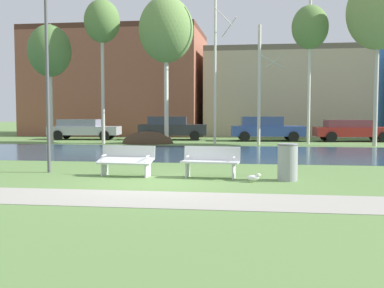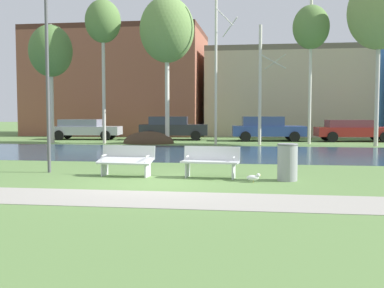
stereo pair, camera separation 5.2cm
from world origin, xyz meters
TOP-DOWN VIEW (x-y plane):
  - ground_plane at (0.00, 10.00)m, footprint 120.00×120.00m
  - paved_path_strip at (0.00, -2.15)m, footprint 60.00×1.90m
  - river_band at (0.00, 9.29)m, footprint 80.00×8.69m
  - soil_mound at (-3.87, 15.19)m, footprint 2.98×2.54m
  - bench_left at (-1.20, 1.28)m, footprint 1.65×0.71m
  - bench_right at (1.22, 1.28)m, footprint 1.65×0.72m
  - trash_bin at (3.31, 1.02)m, footprint 0.56×0.56m
  - seagull at (2.42, 0.55)m, footprint 0.39×0.14m
  - streetlamp at (-3.76, 1.76)m, footprint 0.32×0.32m
  - birch_far_left at (-9.53, 14.59)m, footprint 2.51×2.51m
  - birch_left at (-6.37, 14.64)m, footprint 2.04×2.04m
  - birch_center_left at (-2.74, 15.13)m, footprint 3.12×3.12m
  - birch_center at (0.13, 14.85)m, footprint 1.28×2.14m
  - birch_center_right at (2.61, 14.86)m, footprint 1.50×2.78m
  - birch_right at (5.37, 15.94)m, footprint 2.05×2.05m
  - birch_far_right at (8.73, 14.67)m, footprint 3.27×3.27m
  - parked_van_nearest_silver at (-9.03, 18.42)m, footprint 4.76×2.37m
  - parked_sedan_second_dark at (-3.11, 18.85)m, footprint 4.56×2.32m
  - parked_hatch_third_blue at (2.99, 18.51)m, footprint 4.69×2.41m
  - parked_wagon_fourth_red at (8.30, 18.74)m, footprint 4.88×2.30m
  - building_brick_low at (-8.82, 26.01)m, footprint 13.56×8.37m
  - building_beige_block at (4.59, 26.61)m, footprint 12.23×7.38m

SIDE VIEW (x-z plane):
  - ground_plane at x=0.00m, z-range 0.00..0.00m
  - soil_mound at x=-3.87m, z-range -0.71..0.71m
  - river_band at x=0.00m, z-range 0.00..0.01m
  - paved_path_strip at x=0.00m, z-range 0.00..0.01m
  - seagull at x=2.42m, z-range 0.01..0.25m
  - bench_left at x=-1.20m, z-range 0.04..0.91m
  - bench_right at x=1.22m, z-range 0.04..0.91m
  - trash_bin at x=3.31m, z-range 0.02..1.01m
  - parked_van_nearest_silver at x=-9.03m, z-range 0.05..1.40m
  - parked_wagon_fourth_red at x=8.30m, z-range 0.05..1.40m
  - parked_hatch_third_blue at x=2.99m, z-range 0.03..1.58m
  - parked_sedan_second_dark at x=-3.11m, z-range 0.04..1.58m
  - building_beige_block at x=4.59m, z-range 0.00..6.69m
  - birch_center_right at x=2.61m, z-range 0.09..6.71m
  - streetlamp at x=-3.76m, z-range 0.91..6.42m
  - building_brick_low at x=-8.82m, z-range 0.00..8.38m
  - birch_center at x=0.13m, z-range 0.10..8.92m
  - birch_far_left at x=-9.53m, z-range 1.89..8.80m
  - birch_center_left at x=-2.74m, z-range 2.29..10.69m
  - birch_right at x=5.37m, z-range 2.32..10.80m
  - birch_left at x=-6.37m, z-range 2.44..11.42m
  - birch_far_right at x=8.73m, z-range 2.52..11.61m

